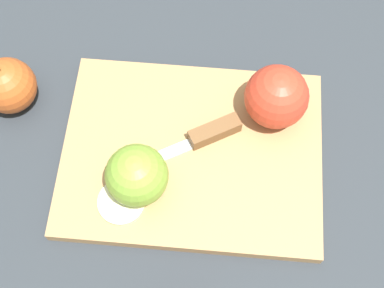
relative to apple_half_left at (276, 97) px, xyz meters
The scene contains 7 objects.
ground_plane 0.13m from the apple_half_left, 35.59° to the left, with size 4.00×4.00×0.00m, color #282D33.
cutting_board 0.13m from the apple_half_left, 35.59° to the left, with size 0.34×0.27×0.02m.
apple_half_left is the anchor object (origin of this frame).
apple_half_right 0.20m from the apple_half_left, 39.43° to the left, with size 0.07×0.07×0.07m.
knife 0.10m from the apple_half_left, 31.14° to the left, with size 0.14×0.10×0.02m.
apple_slice 0.23m from the apple_half_left, 41.13° to the left, with size 0.06×0.06×0.01m.
apple_whole 0.34m from the apple_half_left, ahead, with size 0.07×0.07×0.09m.
Camera 1 is at (-0.04, 0.27, 0.63)m, focal length 50.00 mm.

